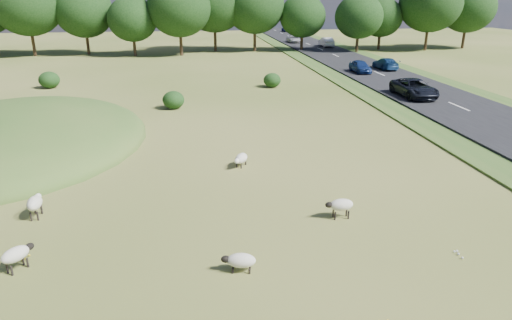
{
  "coord_description": "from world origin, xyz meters",
  "views": [
    {
      "loc": [
        -1.0,
        -16.74,
        8.67
      ],
      "look_at": [
        2.0,
        4.0,
        1.0
      ],
      "focal_mm": 32.0,
      "sensor_mm": 36.0,
      "label": 1
    }
  ],
  "objects": [
    {
      "name": "ground",
      "position": [
        0.0,
        20.0,
        0.0
      ],
      "size": [
        160.0,
        160.0,
        0.0
      ],
      "primitive_type": "plane",
      "color": "#455B1C",
      "rests_on": "ground"
    },
    {
      "name": "mound",
      "position": [
        -12.0,
        12.0,
        0.0
      ],
      "size": [
        16.0,
        20.0,
        4.0
      ],
      "primitive_type": "ellipsoid",
      "color": "#33561E",
      "rests_on": "ground"
    },
    {
      "name": "road",
      "position": [
        20.0,
        30.0,
        0.12
      ],
      "size": [
        8.0,
        150.0,
        0.25
      ],
      "primitive_type": "cube",
      "color": "black",
      "rests_on": "ground"
    },
    {
      "name": "treeline",
      "position": [
        -1.06,
        55.44,
        6.57
      ],
      "size": [
        96.28,
        14.66,
        11.7
      ],
      "color": "black",
      "rests_on": "ground"
    },
    {
      "name": "shrubs",
      "position": [
        -4.95,
        26.01,
        0.74
      ],
      "size": [
        23.29,
        12.12,
        1.59
      ],
      "color": "black",
      "rests_on": "ground"
    },
    {
      "name": "sheep_0",
      "position": [
        4.8,
        -0.66,
        0.59
      ],
      "size": [
        1.17,
        0.53,
        0.85
      ],
      "rotation": [
        0.0,
        0.0,
        3.15
      ],
      "color": "beige",
      "rests_on": "ground"
    },
    {
      "name": "sheep_1",
      "position": [
        -6.96,
        -2.71,
        0.59
      ],
      "size": [
        1.02,
        1.14,
        0.84
      ],
      "rotation": [
        0.0,
        0.0,
        0.89
      ],
      "color": "beige",
      "rests_on": "ground"
    },
    {
      "name": "sheep_3",
      "position": [
        1.45,
        5.81,
        0.45
      ],
      "size": [
        0.99,
        1.26,
        0.72
      ],
      "rotation": [
        0.0,
        0.0,
        4.17
      ],
      "color": "beige",
      "rests_on": "ground"
    },
    {
      "name": "sheep_4",
      "position": [
        -7.53,
        1.23,
        0.64
      ],
      "size": [
        0.58,
        1.26,
        0.91
      ],
      "rotation": [
        0.0,
        0.0,
        1.6
      ],
      "color": "beige",
      "rests_on": "ground"
    },
    {
      "name": "sheep_5",
      "position": [
        0.33,
        -3.87,
        0.42
      ],
      "size": [
        1.2,
        0.67,
        0.67
      ],
      "rotation": [
        0.0,
        0.0,
        2.96
      ],
      "color": "beige",
      "rests_on": "ground"
    },
    {
      "name": "car_0",
      "position": [
        18.1,
        19.93,
        1.0
      ],
      "size": [
        2.49,
        5.41,
        1.5
      ],
      "primitive_type": "imported",
      "color": "black",
      "rests_on": "road"
    },
    {
      "name": "car_1",
      "position": [
        21.9,
        34.85,
        0.91
      ],
      "size": [
        1.84,
        4.52,
        1.31
      ],
      "primitive_type": "imported",
      "rotation": [
        0.0,
        0.0,
        3.14
      ],
      "color": "navy",
      "rests_on": "road"
    },
    {
      "name": "car_2",
      "position": [
        21.9,
        91.59,
        0.87
      ],
      "size": [
        1.74,
        4.29,
        1.24
      ],
      "primitive_type": "imported",
      "rotation": [
        0.0,
        0.0,
        3.14
      ],
      "color": "navy",
      "rests_on": "road"
    },
    {
      "name": "car_3",
      "position": [
        21.9,
        59.31,
        1.01
      ],
      "size": [
        1.62,
        4.64,
        1.53
      ],
      "primitive_type": "imported",
      "rotation": [
        0.0,
        0.0,
        3.14
      ],
      "color": "silver",
      "rests_on": "road"
    },
    {
      "name": "car_6",
      "position": [
        18.1,
        32.99,
        0.93
      ],
      "size": [
        1.61,
        4.0,
        1.36
      ],
      "primitive_type": "imported",
      "color": "navy",
      "rests_on": "road"
    },
    {
      "name": "car_7",
      "position": [
        18.1,
        66.92,
        0.86
      ],
      "size": [
        2.03,
        4.41,
        1.22
      ],
      "primitive_type": "imported",
      "color": "silver",
      "rests_on": "road"
    }
  ]
}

